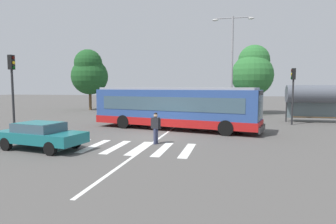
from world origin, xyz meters
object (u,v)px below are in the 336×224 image
at_px(parked_car_blue, 135,106).
at_px(parked_car_black, 178,107).
at_px(foreground_sedan, 40,134).
at_px(bus_stop_shelter, 315,95).
at_px(parked_car_white, 199,107).
at_px(traffic_light_far_corner, 293,87).
at_px(city_transit_bus, 174,108).
at_px(parked_car_champagne, 156,106).
at_px(twin_arm_street_lamp, 232,57).
at_px(background_tree_left, 89,73).
at_px(background_tree_right, 253,71).
at_px(traffic_light_near_corner, 12,82).
at_px(pedestrian_crossing_street, 156,126).
at_px(parked_car_silver, 247,108).
at_px(parked_car_teal, 224,107).

relative_size(parked_car_blue, parked_car_black, 1.02).
relative_size(foreground_sedan, bus_stop_shelter, 0.99).
distance_m(parked_car_white, traffic_light_far_corner, 12.38).
bearing_deg(parked_car_black, parked_car_blue, 178.01).
bearing_deg(city_transit_bus, parked_car_black, 99.41).
bearing_deg(parked_car_champagne, twin_arm_street_lamp, -27.68).
relative_size(background_tree_left, background_tree_right, 1.01).
distance_m(foreground_sedan, parked_car_white, 21.93).
bearing_deg(traffic_light_near_corner, pedestrian_crossing_street, -3.01).
bearing_deg(bus_stop_shelter, parked_car_silver, 132.49).
relative_size(traffic_light_near_corner, bus_stop_shelter, 1.07).
bearing_deg(parked_car_teal, parked_car_silver, -16.75).
distance_m(parked_car_blue, background_tree_right, 14.51).
bearing_deg(parked_car_black, parked_car_champagne, 171.46).
relative_size(pedestrian_crossing_street, parked_car_silver, 0.38).
relative_size(parked_car_black, background_tree_left, 0.57).
height_order(bus_stop_shelter, twin_arm_street_lamp, twin_arm_street_lamp).
bearing_deg(twin_arm_street_lamp, parked_car_silver, 66.61).
relative_size(parked_car_blue, parked_car_white, 1.01).
distance_m(background_tree_left, background_tree_right, 20.76).
distance_m(parked_car_champagne, parked_car_teal, 8.15).
bearing_deg(traffic_light_near_corner, parked_car_silver, 49.12).
height_order(parked_car_teal, background_tree_right, background_tree_right).
relative_size(parked_car_white, parked_car_teal, 1.00).
xyz_separation_m(bus_stop_shelter, background_tree_right, (-4.78, 7.39, 2.50)).
xyz_separation_m(foreground_sedan, parked_car_champagne, (0.30, 21.19, 0.00)).
bearing_deg(city_transit_bus, pedestrian_crossing_street, -89.46).
xyz_separation_m(parked_car_champagne, parked_car_teal, (8.15, 0.10, 0.00)).
height_order(parked_car_black, traffic_light_near_corner, traffic_light_near_corner).
height_order(foreground_sedan, parked_car_champagne, same).
relative_size(city_transit_bus, foreground_sedan, 2.66).
bearing_deg(background_tree_left, foreground_sedan, -67.91).
height_order(city_transit_bus, parked_car_teal, city_transit_bus).
bearing_deg(twin_arm_street_lamp, city_transit_bus, -115.55).
bearing_deg(parked_car_champagne, traffic_light_far_corner, -32.14).
bearing_deg(traffic_light_far_corner, parked_car_silver, 111.30).
xyz_separation_m(traffic_light_near_corner, twin_arm_street_lamp, (13.38, 13.44, 2.57)).
bearing_deg(foreground_sedan, parked_car_white, 75.24).
height_order(parked_car_champagne, parked_car_teal, same).
bearing_deg(city_transit_bus, parked_car_silver, 65.14).
height_order(parked_car_champagne, parked_car_silver, same).
xyz_separation_m(foreground_sedan, background_tree_left, (-9.18, 22.62, 4.21)).
distance_m(city_transit_bus, parked_car_silver, 13.77).
height_order(pedestrian_crossing_street, parked_car_black, pedestrian_crossing_street).
bearing_deg(bus_stop_shelter, parked_car_white, 148.71).
relative_size(parked_car_teal, twin_arm_street_lamp, 0.47).
height_order(twin_arm_street_lamp, background_tree_left, twin_arm_street_lamp).
bearing_deg(traffic_light_far_corner, parked_car_white, 134.42).
bearing_deg(bus_stop_shelter, parked_car_champagne, 157.87).
distance_m(city_transit_bus, foreground_sedan, 9.62).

